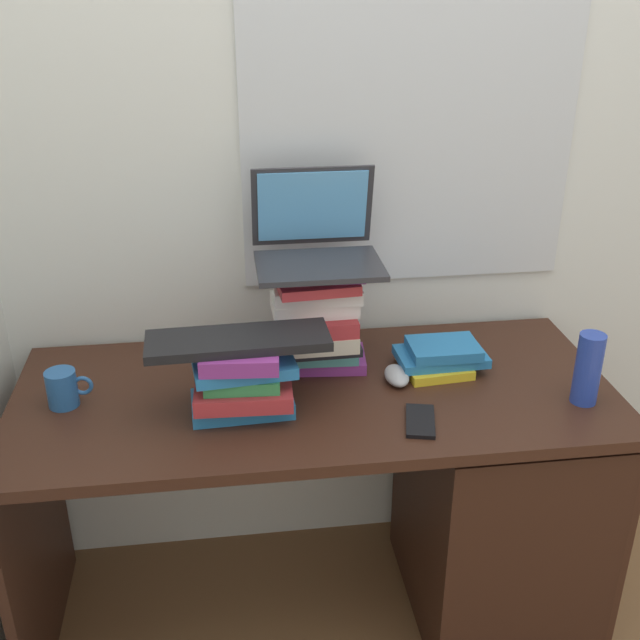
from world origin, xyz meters
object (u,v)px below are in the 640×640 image
at_px(book_stack_keyboard_riser, 242,379).
at_px(book_stack_side, 440,357).
at_px(book_stack_tall, 317,318).
at_px(laptop, 316,240).
at_px(keyboard, 238,341).
at_px(mug, 63,388).
at_px(desk, 456,491).
at_px(water_bottle, 588,369).
at_px(cell_phone, 420,421).
at_px(computer_mouse, 397,376).

xyz_separation_m(book_stack_keyboard_riser, book_stack_side, (0.52, 0.14, -0.05)).
height_order(book_stack_tall, laptop, laptop).
bearing_deg(keyboard, book_stack_side, 12.56).
relative_size(book_stack_tall, mug, 2.52).
xyz_separation_m(desk, book_stack_tall, (-0.36, 0.15, 0.47)).
bearing_deg(desk, book_stack_keyboard_riser, -174.89).
xyz_separation_m(keyboard, water_bottle, (0.83, -0.07, -0.10)).
relative_size(book_stack_keyboard_riser, laptop, 0.81).
relative_size(book_stack_tall, keyboard, 0.66).
distance_m(desk, water_bottle, 0.51).
relative_size(book_stack_side, cell_phone, 1.72).
relative_size(keyboard, computer_mouse, 4.04).
bearing_deg(keyboard, water_bottle, -6.73).
height_order(book_stack_tall, computer_mouse, book_stack_tall).
bearing_deg(keyboard, book_stack_keyboard_riser, -14.64).
bearing_deg(water_bottle, keyboard, 175.16).
distance_m(mug, water_bottle, 1.26).
bearing_deg(computer_mouse, desk, -11.41).
relative_size(book_stack_tall, computer_mouse, 2.67).
bearing_deg(water_bottle, cell_phone, -174.33).
height_order(desk, cell_phone, cell_phone).
bearing_deg(book_stack_tall, computer_mouse, -30.22).
xyz_separation_m(mug, cell_phone, (0.83, -0.19, -0.04)).
xyz_separation_m(water_bottle, cell_phone, (-0.42, -0.04, -0.09)).
relative_size(desk, water_bottle, 8.28).
distance_m(keyboard, cell_phone, 0.46).
bearing_deg(book_stack_side, book_stack_tall, 169.26).
distance_m(water_bottle, cell_phone, 0.43).
bearing_deg(water_bottle, desk, 155.09).
relative_size(book_stack_tall, book_stack_keyboard_riser, 1.10).
bearing_deg(desk, mug, 178.19).
height_order(mug, cell_phone, mug).
bearing_deg(laptop, book_stack_keyboard_riser, -129.81).
bearing_deg(desk, laptop, 150.98).
xyz_separation_m(book_stack_tall, cell_phone, (0.20, -0.31, -0.13)).
relative_size(book_stack_side, laptop, 0.75).
bearing_deg(computer_mouse, water_bottle, -19.75).
xyz_separation_m(desk, cell_phone, (-0.16, -0.16, 0.34)).
height_order(book_stack_side, mug, mug).
bearing_deg(laptop, desk, -29.02).
bearing_deg(computer_mouse, mug, -179.76).
height_order(laptop, cell_phone, laptop).
bearing_deg(computer_mouse, keyboard, -168.07).
height_order(mug, water_bottle, water_bottle).
bearing_deg(book_stack_keyboard_riser, book_stack_side, 14.73).
bearing_deg(mug, laptop, 14.73).
height_order(book_stack_keyboard_riser, cell_phone, book_stack_keyboard_riser).
bearing_deg(water_bottle, book_stack_keyboard_riser, 175.22).
relative_size(computer_mouse, cell_phone, 0.76).
distance_m(book_stack_tall, water_bottle, 0.67).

